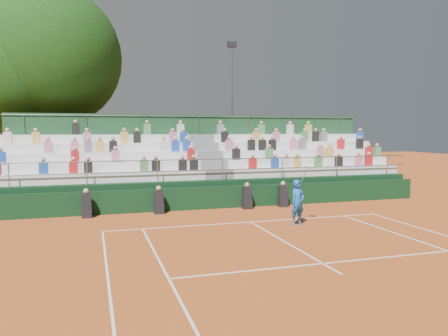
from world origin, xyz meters
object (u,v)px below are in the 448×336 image
object	(u,v)px
tennis_player	(298,202)
floodlight_mast	(232,103)
tree_east	(50,57)
tree_west	(17,73)

from	to	relation	value
tennis_player	floodlight_mast	size ratio (longest dim) A/B	0.24
tree_east	floodlight_mast	xyz separation A→B (m)	(11.06, -0.09, -2.43)
tree_west	floodlight_mast	size ratio (longest dim) A/B	1.12
tree_west	tree_east	bearing A→B (deg)	0.79
floodlight_mast	tree_east	bearing A→B (deg)	179.54
tennis_player	tree_east	xyz separation A→B (m)	(-9.45, 13.05, 6.90)
tree_east	floodlight_mast	size ratio (longest dim) A/B	1.28
tree_west	floodlight_mast	bearing A→B (deg)	-0.28
tree_east	floodlight_mast	distance (m)	11.33
floodlight_mast	tennis_player	bearing A→B (deg)	-97.09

